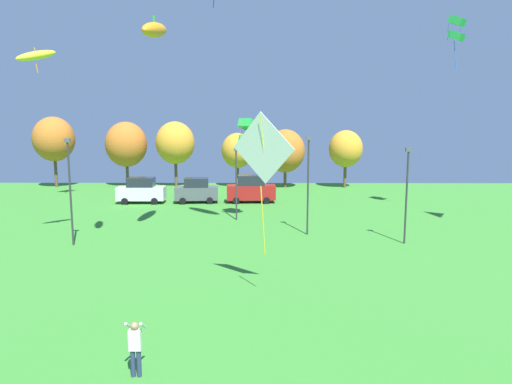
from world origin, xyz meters
TOP-DOWN VIEW (x-y plane):
  - person_standing_near_foreground at (-4.79, 13.81)m, footprint 0.52×0.50m
  - kite_flying_1 at (-2.00, 36.35)m, footprint 1.63×1.67m
  - kite_flying_4 at (-7.57, 30.20)m, footprint 1.27×4.34m
  - kite_flying_5 at (-14.36, 28.91)m, footprint 2.19×1.79m
  - kite_flying_6 at (14.33, 38.48)m, footprint 1.54×1.54m
  - kite_flying_8 at (-0.99, 20.19)m, footprint 2.53×1.75m
  - parked_car_leftmost at (-12.48, 44.40)m, footprint 4.55×2.05m
  - parked_car_second_from_left at (-7.21, 44.68)m, footprint 4.26×2.27m
  - parked_car_third_from_left at (-1.94, 44.84)m, footprint 4.75×2.09m
  - light_post_0 at (2.15, 31.74)m, footprint 0.36×0.20m
  - light_post_1 at (-2.95, 36.61)m, footprint 0.36×0.20m
  - light_post_2 at (-12.76, 28.80)m, footprint 0.36×0.20m
  - light_post_3 at (8.05, 29.37)m, footprint 0.36×0.20m
  - treeline_tree_0 at (-25.84, 56.02)m, footprint 4.85×4.85m
  - treeline_tree_1 at (-17.50, 57.25)m, footprint 5.02×5.02m
  - treeline_tree_2 at (-11.42, 56.99)m, footprint 4.71×4.71m
  - treeline_tree_3 at (-3.81, 56.54)m, footprint 3.83×3.83m
  - treeline_tree_4 at (1.96, 55.89)m, footprint 4.68×4.68m
  - treeline_tree_5 at (9.17, 55.80)m, footprint 4.00×4.00m

SIDE VIEW (x-z plane):
  - person_standing_near_foreground at x=-4.79m, z-range 0.11..1.86m
  - parked_car_second_from_left at x=-7.21m, z-range -0.02..2.38m
  - parked_car_leftmost at x=-12.48m, z-range -0.03..2.45m
  - parked_car_third_from_left at x=-1.94m, z-range -0.04..2.62m
  - light_post_1 at x=-2.95m, z-range 0.39..6.06m
  - light_post_3 at x=8.05m, z-range 0.40..6.44m
  - light_post_2 at x=-12.76m, z-range 0.40..7.03m
  - light_post_0 at x=2.15m, z-range 0.40..7.08m
  - treeline_tree_4 at x=1.96m, z-range 0.90..7.86m
  - treeline_tree_3 at x=-3.81m, z-range 1.14..7.66m
  - treeline_tree_5 at x=9.17m, z-range 1.21..8.07m
  - treeline_tree_1 at x=-17.50m, z-range 1.16..9.04m
  - treeline_tree_2 at x=-11.42m, z-range 1.35..9.25m
  - treeline_tree_0 at x=-25.84m, z-range 1.55..10.00m
  - kite_flying_8 at x=-0.99m, z-range 3.24..9.36m
  - kite_flying_1 at x=-2.00m, z-range 5.78..7.95m
  - kite_flying_5 at x=-14.36m, z-range 10.73..12.26m
  - kite_flying_4 at x=-7.57m, z-range 12.34..14.04m
  - kite_flying_6 at x=14.33m, z-range 12.83..17.03m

